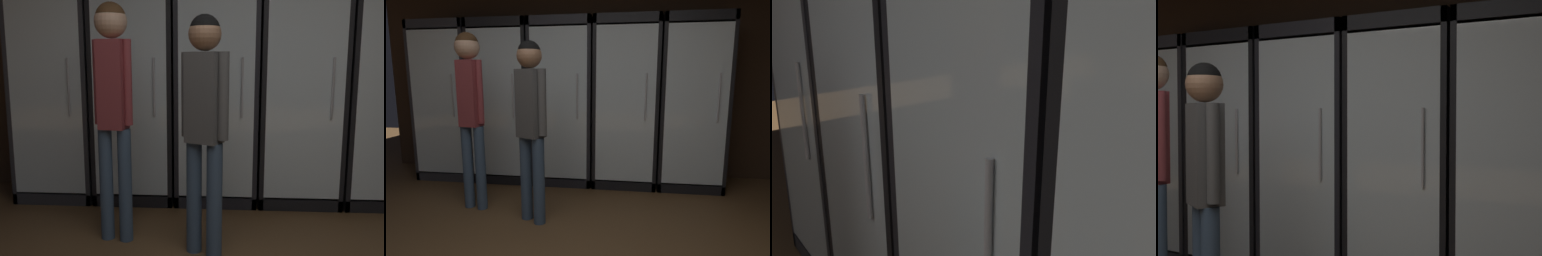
# 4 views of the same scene
# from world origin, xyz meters

# --- Properties ---
(wall_back) EXTENTS (6.00, 0.06, 2.80)m
(wall_back) POSITION_xyz_m (0.00, 3.03, 1.40)
(wall_back) COLOR #382619
(wall_back) RESTS_ON ground
(cooler_far_left) EXTENTS (0.72, 0.66, 1.94)m
(cooler_far_left) POSITION_xyz_m (-1.91, 2.71, 0.95)
(cooler_far_left) COLOR #2B2B30
(cooler_far_left) RESTS_ON ground
(cooler_left) EXTENTS (0.72, 0.66, 1.94)m
(cooler_left) POSITION_xyz_m (-1.17, 2.71, 0.95)
(cooler_left) COLOR black
(cooler_left) RESTS_ON ground
(cooler_center) EXTENTS (0.72, 0.66, 1.94)m
(cooler_center) POSITION_xyz_m (-0.43, 2.71, 0.95)
(cooler_center) COLOR black
(cooler_center) RESTS_ON ground
(cooler_right) EXTENTS (0.72, 0.66, 1.94)m
(cooler_right) POSITION_xyz_m (0.31, 2.71, 0.95)
(cooler_right) COLOR black
(cooler_right) RESTS_ON ground
(cooler_far_right) EXTENTS (0.72, 0.66, 1.94)m
(cooler_far_right) POSITION_xyz_m (1.05, 2.71, 0.94)
(cooler_far_right) COLOR black
(cooler_far_right) RESTS_ON ground
(shopper_near) EXTENTS (0.28, 0.22, 1.67)m
(shopper_near) POSITION_xyz_m (-1.13, 1.70, 1.08)
(shopper_near) COLOR #384C66
(shopper_near) RESTS_ON ground
(shopper_far) EXTENTS (0.31, 0.24, 1.57)m
(shopper_far) POSITION_xyz_m (-0.50, 1.52, 0.97)
(shopper_far) COLOR #384C66
(shopper_far) RESTS_ON ground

